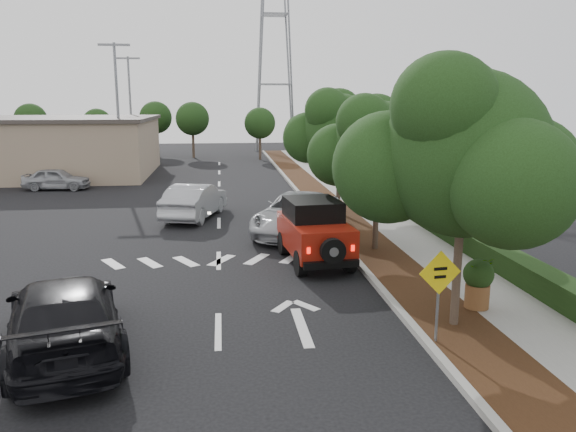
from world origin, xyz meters
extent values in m
plane|color=black|center=(0.00, 0.00, 0.00)|extent=(120.00, 120.00, 0.00)
cube|color=#9E9B93|center=(4.60, 12.00, 0.07)|extent=(0.20, 70.00, 0.15)
cube|color=black|center=(5.60, 12.00, 0.06)|extent=(1.80, 70.00, 0.12)
cube|color=gray|center=(7.50, 12.00, 0.06)|extent=(2.00, 70.00, 0.12)
cube|color=black|center=(8.90, 12.00, 0.40)|extent=(0.80, 70.00, 0.80)
cylinder|color=black|center=(2.29, 6.54, 0.40)|extent=(0.36, 0.83, 0.81)
cylinder|color=black|center=(3.86, 6.69, 0.40)|extent=(0.36, 0.83, 0.81)
cylinder|color=black|center=(2.54, 4.01, 0.40)|extent=(0.36, 0.83, 0.81)
cylinder|color=black|center=(4.11, 4.16, 0.40)|extent=(0.36, 0.83, 0.81)
cube|color=maroon|center=(3.20, 5.35, 0.96)|extent=(2.17, 3.90, 1.01)
cube|color=black|center=(3.17, 5.65, 1.79)|extent=(1.86, 2.21, 0.65)
cube|color=maroon|center=(3.06, 6.77, 0.88)|extent=(1.69, 1.20, 0.83)
cube|color=black|center=(3.39, 3.41, 0.51)|extent=(1.74, 0.35, 0.22)
cylinder|color=black|center=(3.40, 3.27, 0.96)|extent=(0.79, 0.30, 0.77)
cube|color=#FF190C|center=(2.69, 3.40, 0.96)|extent=(0.10, 0.05, 0.18)
cube|color=#FF190C|center=(4.07, 3.54, 0.96)|extent=(0.10, 0.05, 0.18)
imported|color=#A1A4A8|center=(3.20, 9.62, 0.82)|extent=(4.71, 6.47, 1.63)
imported|color=black|center=(-3.27, -0.68, 0.82)|extent=(3.71, 6.04, 1.64)
imported|color=#A5A7AD|center=(-1.09, 13.26, 0.81)|extent=(3.01, 5.17, 1.61)
imported|color=#97999F|center=(-9.82, 22.72, 0.67)|extent=(4.02, 1.90, 1.33)
cylinder|color=slate|center=(4.80, -1.40, 1.07)|extent=(0.07, 0.07, 1.92)
cube|color=yellow|center=(4.80, -1.42, 1.71)|extent=(0.98, 0.13, 0.98)
cube|color=black|center=(4.81, -1.44, 1.80)|extent=(0.31, 0.04, 0.07)
cube|color=black|center=(4.81, -1.44, 1.61)|extent=(0.27, 0.04, 0.07)
cylinder|color=brown|center=(6.60, 0.43, 0.44)|extent=(0.69, 0.69, 0.62)
sphere|color=black|center=(6.60, 0.43, 1.02)|extent=(0.77, 0.77, 0.77)
imported|color=black|center=(6.60, 0.43, 1.11)|extent=(0.72, 0.65, 0.73)
camera|label=1|loc=(0.17, -12.55, 5.35)|focal=35.00mm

